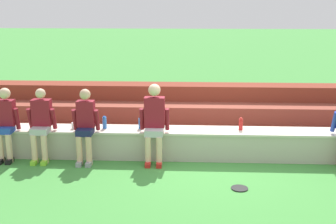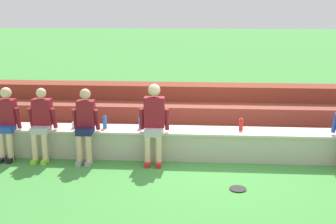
{
  "view_description": "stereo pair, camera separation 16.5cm",
  "coord_description": "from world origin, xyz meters",
  "px_view_note": "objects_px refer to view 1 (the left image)",
  "views": [
    {
      "loc": [
        -0.47,
        -7.84,
        2.99
      ],
      "look_at": [
        -0.87,
        0.28,
        0.91
      ],
      "focal_mm": 46.89,
      "sensor_mm": 36.0,
      "label": 1
    },
    {
      "loc": [
        -0.31,
        -7.83,
        2.99
      ],
      "look_at": [
        -0.87,
        0.28,
        0.91
      ],
      "focal_mm": 46.89,
      "sensor_mm": 36.0,
      "label": 2
    }
  ],
  "objects_px": {
    "person_left_of_center": "(41,123)",
    "frisbee": "(240,188)",
    "person_right_of_center": "(154,120)",
    "water_bottle_mid_left": "(105,123)",
    "person_far_left": "(6,122)",
    "plastic_cup_right_end": "(74,126)",
    "water_bottle_near_left": "(241,124)",
    "person_center": "(85,124)",
    "water_bottle_mid_right": "(141,123)"
  },
  "relations": [
    {
      "from": "water_bottle_near_left",
      "to": "water_bottle_mid_right",
      "type": "bearing_deg",
      "value": -179.69
    },
    {
      "from": "person_center",
      "to": "plastic_cup_right_end",
      "type": "xyz_separation_m",
      "value": [
        -0.3,
        0.29,
        -0.12
      ]
    },
    {
      "from": "person_far_left",
      "to": "water_bottle_mid_right",
      "type": "xyz_separation_m",
      "value": [
        2.52,
        0.32,
        -0.08
      ]
    },
    {
      "from": "person_left_of_center",
      "to": "water_bottle_mid_right",
      "type": "distance_m",
      "value": 1.88
    },
    {
      "from": "water_bottle_near_left",
      "to": "frisbee",
      "type": "relative_size",
      "value": 0.87
    },
    {
      "from": "person_left_of_center",
      "to": "water_bottle_mid_left",
      "type": "bearing_deg",
      "value": 14.11
    },
    {
      "from": "person_left_of_center",
      "to": "water_bottle_near_left",
      "type": "xyz_separation_m",
      "value": [
        3.78,
        0.32,
        -0.07
      ]
    },
    {
      "from": "person_left_of_center",
      "to": "frisbee",
      "type": "relative_size",
      "value": 4.99
    },
    {
      "from": "water_bottle_near_left",
      "to": "water_bottle_mid_right",
      "type": "height_order",
      "value": "water_bottle_near_left"
    },
    {
      "from": "water_bottle_mid_left",
      "to": "person_far_left",
      "type": "bearing_deg",
      "value": -170.6
    },
    {
      "from": "water_bottle_near_left",
      "to": "person_left_of_center",
      "type": "bearing_deg",
      "value": -175.21
    },
    {
      "from": "person_right_of_center",
      "to": "frisbee",
      "type": "xyz_separation_m",
      "value": [
        1.48,
        -1.17,
        -0.81
      ]
    },
    {
      "from": "water_bottle_near_left",
      "to": "water_bottle_mid_left",
      "type": "bearing_deg",
      "value": -179.4
    },
    {
      "from": "person_center",
      "to": "frisbee",
      "type": "height_order",
      "value": "person_center"
    },
    {
      "from": "person_far_left",
      "to": "frisbee",
      "type": "relative_size",
      "value": 5.03
    },
    {
      "from": "person_center",
      "to": "water_bottle_mid_right",
      "type": "relative_size",
      "value": 5.92
    },
    {
      "from": "person_right_of_center",
      "to": "water_bottle_near_left",
      "type": "height_order",
      "value": "person_right_of_center"
    },
    {
      "from": "water_bottle_mid_left",
      "to": "water_bottle_near_left",
      "type": "xyz_separation_m",
      "value": [
        2.63,
        0.03,
        -0.0
      ]
    },
    {
      "from": "person_left_of_center",
      "to": "person_center",
      "type": "bearing_deg",
      "value": -2.67
    },
    {
      "from": "person_left_of_center",
      "to": "water_bottle_near_left",
      "type": "distance_m",
      "value": 3.8
    },
    {
      "from": "water_bottle_mid_left",
      "to": "plastic_cup_right_end",
      "type": "height_order",
      "value": "water_bottle_mid_left"
    },
    {
      "from": "person_right_of_center",
      "to": "person_left_of_center",
      "type": "bearing_deg",
      "value": -179.92
    },
    {
      "from": "water_bottle_near_left",
      "to": "plastic_cup_right_end",
      "type": "distance_m",
      "value": 3.23
    },
    {
      "from": "person_center",
      "to": "water_bottle_mid_left",
      "type": "bearing_deg",
      "value": 47.89
    },
    {
      "from": "person_center",
      "to": "water_bottle_mid_left",
      "type": "height_order",
      "value": "person_center"
    },
    {
      "from": "water_bottle_mid_right",
      "to": "plastic_cup_right_end",
      "type": "bearing_deg",
      "value": -177.39
    },
    {
      "from": "person_far_left",
      "to": "person_right_of_center",
      "type": "distance_m",
      "value": 2.82
    },
    {
      "from": "person_left_of_center",
      "to": "person_right_of_center",
      "type": "bearing_deg",
      "value": 0.08
    },
    {
      "from": "person_right_of_center",
      "to": "frisbee",
      "type": "bearing_deg",
      "value": -38.31
    },
    {
      "from": "person_far_left",
      "to": "plastic_cup_right_end",
      "type": "distance_m",
      "value": 1.26
    },
    {
      "from": "water_bottle_mid_right",
      "to": "water_bottle_mid_left",
      "type": "bearing_deg",
      "value": -178.6
    },
    {
      "from": "person_left_of_center",
      "to": "water_bottle_mid_left",
      "type": "xyz_separation_m",
      "value": [
        1.15,
        0.29,
        -0.07
      ]
    },
    {
      "from": "water_bottle_mid_left",
      "to": "water_bottle_mid_right",
      "type": "distance_m",
      "value": 0.7
    },
    {
      "from": "person_right_of_center",
      "to": "person_center",
      "type": "bearing_deg",
      "value": -178.1
    },
    {
      "from": "water_bottle_near_left",
      "to": "water_bottle_mid_right",
      "type": "distance_m",
      "value": 1.93
    },
    {
      "from": "person_far_left",
      "to": "water_bottle_mid_left",
      "type": "relative_size",
      "value": 5.64
    },
    {
      "from": "plastic_cup_right_end",
      "to": "frisbee",
      "type": "relative_size",
      "value": 0.44
    },
    {
      "from": "person_center",
      "to": "water_bottle_near_left",
      "type": "relative_size",
      "value": 5.77
    },
    {
      "from": "person_far_left",
      "to": "person_left_of_center",
      "type": "xyz_separation_m",
      "value": [
        0.67,
        0.01,
        -0.01
      ]
    },
    {
      "from": "person_far_left",
      "to": "water_bottle_mid_right",
      "type": "distance_m",
      "value": 2.55
    },
    {
      "from": "person_left_of_center",
      "to": "plastic_cup_right_end",
      "type": "bearing_deg",
      "value": 24.09
    },
    {
      "from": "frisbee",
      "to": "water_bottle_mid_right",
      "type": "bearing_deg",
      "value": 140.26
    },
    {
      "from": "plastic_cup_right_end",
      "to": "water_bottle_mid_left",
      "type": "bearing_deg",
      "value": 4.03
    },
    {
      "from": "water_bottle_mid_left",
      "to": "frisbee",
      "type": "distance_m",
      "value": 2.95
    },
    {
      "from": "person_far_left",
      "to": "frisbee",
      "type": "height_order",
      "value": "person_far_left"
    },
    {
      "from": "person_far_left",
      "to": "person_center",
      "type": "xyz_separation_m",
      "value": [
        1.53,
        -0.03,
        -0.01
      ]
    },
    {
      "from": "person_left_of_center",
      "to": "frisbee",
      "type": "height_order",
      "value": "person_left_of_center"
    },
    {
      "from": "water_bottle_mid_left",
      "to": "frisbee",
      "type": "xyz_separation_m",
      "value": [
        2.47,
        -1.46,
        -0.67
      ]
    },
    {
      "from": "person_far_left",
      "to": "person_right_of_center",
      "type": "bearing_deg",
      "value": 0.31
    },
    {
      "from": "person_left_of_center",
      "to": "frisbee",
      "type": "xyz_separation_m",
      "value": [
        3.63,
        -1.17,
        -0.73
      ]
    }
  ]
}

